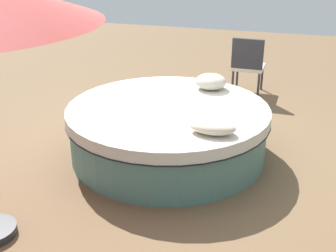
# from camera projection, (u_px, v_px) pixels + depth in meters

# --- Properties ---
(ground_plane) EXTENTS (16.00, 16.00, 0.00)m
(ground_plane) POSITION_uv_depth(u_px,v_px,m) (168.00, 154.00, 5.45)
(ground_plane) COLOR brown
(round_bed) EXTENTS (2.46, 2.46, 0.64)m
(round_bed) POSITION_uv_depth(u_px,v_px,m) (168.00, 130.00, 5.32)
(round_bed) COLOR #4C726B
(round_bed) RESTS_ON ground_plane
(throw_pillow_0) EXTENTS (0.48, 0.29, 0.14)m
(throw_pillow_0) POSITION_uv_depth(u_px,v_px,m) (213.00, 127.00, 4.47)
(throw_pillow_0) COLOR beige
(throw_pillow_0) RESTS_ON round_bed
(throw_pillow_1) EXTENTS (0.41, 0.40, 0.21)m
(throw_pillow_1) POSITION_uv_depth(u_px,v_px,m) (211.00, 81.00, 5.76)
(throw_pillow_1) COLOR beige
(throw_pillow_1) RESTS_ON round_bed
(patio_chair) EXTENTS (0.54, 0.52, 0.98)m
(patio_chair) POSITION_uv_depth(u_px,v_px,m) (248.00, 62.00, 7.32)
(patio_chair) COLOR #333338
(patio_chair) RESTS_ON ground_plane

